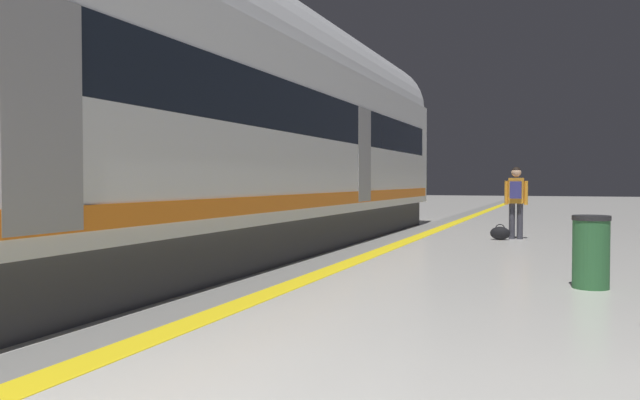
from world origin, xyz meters
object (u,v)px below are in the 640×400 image
(duffel_bag_near, at_px, (500,233))
(waste_bin, at_px, (591,252))
(high_speed_train, at_px, (176,104))
(passenger_near, at_px, (516,196))

(duffel_bag_near, xyz_separation_m, waste_bin, (1.68, -6.46, 0.30))
(high_speed_train, relative_size, duffel_bag_near, 61.50)
(waste_bin, bearing_deg, duffel_bag_near, 104.60)
(high_speed_train, distance_m, waste_bin, 6.18)
(duffel_bag_near, bearing_deg, passenger_near, 45.04)
(high_speed_train, bearing_deg, waste_bin, 3.06)
(passenger_near, height_order, waste_bin, passenger_near)
(high_speed_train, distance_m, passenger_near, 8.51)
(passenger_near, xyz_separation_m, waste_bin, (1.36, -6.78, -0.53))
(passenger_near, relative_size, waste_bin, 1.82)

